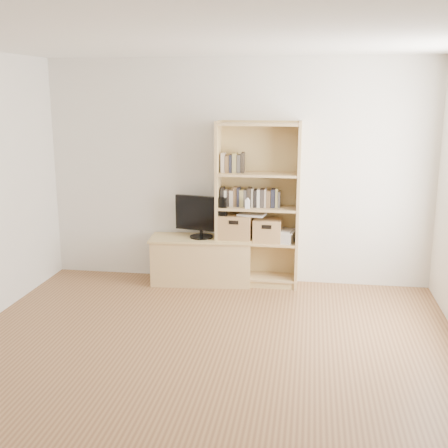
% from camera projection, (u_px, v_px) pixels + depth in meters
% --- Properties ---
extents(floor, '(4.50, 5.00, 0.01)m').
position_uv_depth(floor, '(194.00, 379.00, 4.43)').
color(floor, brown).
rests_on(floor, ground).
extents(back_wall, '(4.50, 0.02, 2.60)m').
position_uv_depth(back_wall, '(237.00, 172.00, 6.54)').
color(back_wall, silver).
rests_on(back_wall, floor).
extents(front_wall, '(4.50, 0.02, 2.60)m').
position_uv_depth(front_wall, '(22.00, 394.00, 1.73)').
color(front_wall, silver).
rests_on(front_wall, floor).
extents(ceiling, '(4.50, 5.00, 0.01)m').
position_uv_depth(ceiling, '(189.00, 34.00, 3.84)').
color(ceiling, white).
rests_on(ceiling, back_wall).
extents(tv_stand, '(1.19, 0.54, 0.53)m').
position_uv_depth(tv_stand, '(202.00, 261.00, 6.63)').
color(tv_stand, tan).
rests_on(tv_stand, floor).
extents(bookshelf, '(0.95, 0.34, 1.90)m').
position_uv_depth(bookshelf, '(258.00, 205.00, 6.42)').
color(bookshelf, tan).
rests_on(bookshelf, floor).
extents(television, '(0.63, 0.17, 0.49)m').
position_uv_depth(television, '(201.00, 217.00, 6.50)').
color(television, black).
rests_on(television, tv_stand).
extents(books_row_mid, '(0.78, 0.18, 0.21)m').
position_uv_depth(books_row_mid, '(258.00, 198.00, 6.42)').
color(books_row_mid, black).
rests_on(books_row_mid, bookshelf).
extents(books_row_upper, '(0.40, 0.16, 0.21)m').
position_uv_depth(books_row_upper, '(240.00, 163.00, 6.36)').
color(books_row_upper, black).
rests_on(books_row_upper, bookshelf).
extents(baby_monitor, '(0.05, 0.03, 0.10)m').
position_uv_depth(baby_monitor, '(248.00, 204.00, 6.32)').
color(baby_monitor, white).
rests_on(baby_monitor, bookshelf).
extents(basket_left, '(0.38, 0.31, 0.30)m').
position_uv_depth(basket_left, '(236.00, 227.00, 6.51)').
color(basket_left, olive).
rests_on(basket_left, bookshelf).
extents(basket_right, '(0.32, 0.26, 0.26)m').
position_uv_depth(basket_right, '(267.00, 230.00, 6.46)').
color(basket_right, olive).
rests_on(basket_right, bookshelf).
extents(laptop, '(0.33, 0.26, 0.02)m').
position_uv_depth(laptop, '(252.00, 214.00, 6.43)').
color(laptop, silver).
rests_on(laptop, basket_left).
extents(magazine_stack, '(0.23, 0.29, 0.12)m').
position_uv_depth(magazine_stack, '(286.00, 237.00, 6.45)').
color(magazine_stack, beige).
rests_on(magazine_stack, bookshelf).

